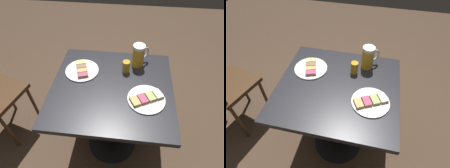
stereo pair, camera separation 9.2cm
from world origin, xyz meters
TOP-DOWN VIEW (x-y plane):
  - ground_plane at (0.00, 0.00)m, footprint 6.00×6.00m
  - cafe_table at (0.00, 0.00)m, footprint 0.74×0.80m
  - plate_near at (0.09, 0.22)m, footprint 0.23×0.23m
  - plate_far at (-0.12, -0.23)m, footprint 0.24×0.24m
  - beer_mug at (-0.24, 0.16)m, footprint 0.12×0.12m
  - beer_glass_small at (-0.15, 0.08)m, footprint 0.05×0.05m

SIDE VIEW (x-z plane):
  - ground_plane at x=0.00m, z-range 0.00..0.00m
  - cafe_table at x=0.00m, z-range 0.22..0.98m
  - plate_far at x=-0.12m, z-range 0.75..0.78m
  - plate_near at x=0.09m, z-range 0.75..0.78m
  - beer_glass_small at x=-0.15m, z-range 0.76..0.85m
  - beer_mug at x=-0.24m, z-range 0.76..0.93m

